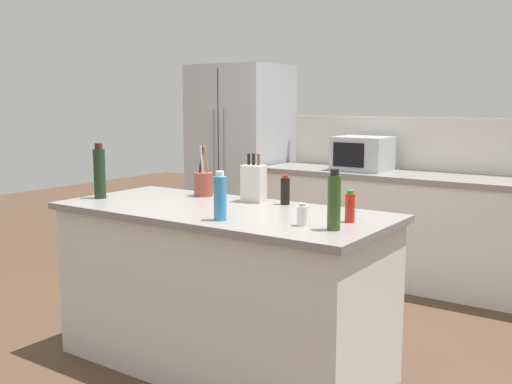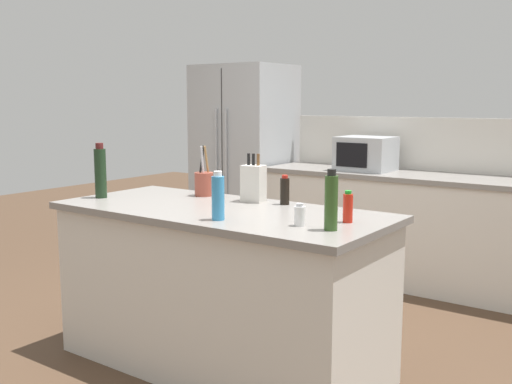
# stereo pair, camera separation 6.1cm
# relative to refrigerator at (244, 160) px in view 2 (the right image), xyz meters

# --- Properties ---
(ground_plane) EXTENTS (14.00, 14.00, 0.00)m
(ground_plane) POSITION_rel_refrigerator_xyz_m (1.50, -2.25, -0.95)
(ground_plane) COLOR #473323
(back_counter_run) EXTENTS (2.65, 0.66, 0.94)m
(back_counter_run) POSITION_rel_refrigerator_xyz_m (1.80, -0.05, -0.47)
(back_counter_run) COLOR beige
(back_counter_run) RESTS_ON ground_plane
(wall_backsplash) EXTENTS (2.61, 0.03, 0.46)m
(wall_backsplash) POSITION_rel_refrigerator_xyz_m (1.80, 0.27, 0.22)
(wall_backsplash) COLOR beige
(wall_backsplash) RESTS_ON back_counter_run
(kitchen_island) EXTENTS (1.94, 0.86, 0.94)m
(kitchen_island) POSITION_rel_refrigerator_xyz_m (1.50, -2.25, -0.47)
(kitchen_island) COLOR beige
(kitchen_island) RESTS_ON ground_plane
(refrigerator) EXTENTS (0.88, 0.75, 1.89)m
(refrigerator) POSITION_rel_refrigerator_xyz_m (0.00, 0.00, 0.00)
(refrigerator) COLOR #ADB2B7
(refrigerator) RESTS_ON ground_plane
(microwave) EXTENTS (0.46, 0.39, 0.29)m
(microwave) POSITION_rel_refrigerator_xyz_m (1.36, -0.05, 0.14)
(microwave) COLOR #ADB2B7
(microwave) RESTS_ON back_counter_run
(knife_block) EXTENTS (0.14, 0.12, 0.29)m
(knife_block) POSITION_rel_refrigerator_xyz_m (1.52, -1.95, 0.11)
(knife_block) COLOR beige
(knife_block) RESTS_ON kitchen_island
(utensil_crock) EXTENTS (0.12, 0.12, 0.32)m
(utensil_crock) POSITION_rel_refrigerator_xyz_m (1.13, -1.95, 0.08)
(utensil_crock) COLOR brown
(utensil_crock) RESTS_ON kitchen_island
(olive_oil_bottle) EXTENTS (0.06, 0.06, 0.29)m
(olive_oil_bottle) POSITION_rel_refrigerator_xyz_m (2.29, -2.40, 0.13)
(olive_oil_bottle) COLOR #2D4C1E
(olive_oil_bottle) RESTS_ON kitchen_island
(soy_sauce_bottle) EXTENTS (0.05, 0.05, 0.17)m
(soy_sauce_bottle) POSITION_rel_refrigerator_xyz_m (1.73, -1.93, 0.08)
(soy_sauce_bottle) COLOR black
(soy_sauce_bottle) RESTS_ON kitchen_island
(salt_shaker) EXTENTS (0.05, 0.05, 0.11)m
(salt_shaker) POSITION_rel_refrigerator_xyz_m (2.12, -2.40, 0.05)
(salt_shaker) COLOR silver
(salt_shaker) RESTS_ON kitchen_island
(dish_soap_bottle) EXTENTS (0.07, 0.07, 0.25)m
(dish_soap_bottle) POSITION_rel_refrigerator_xyz_m (1.71, -2.51, 0.11)
(dish_soap_bottle) COLOR #3384BC
(dish_soap_bottle) RESTS_ON kitchen_island
(hot_sauce_bottle) EXTENTS (0.05, 0.05, 0.16)m
(hot_sauce_bottle) POSITION_rel_refrigerator_xyz_m (2.27, -2.19, 0.07)
(hot_sauce_bottle) COLOR red
(hot_sauce_bottle) RESTS_ON kitchen_island
(wine_bottle) EXTENTS (0.07, 0.07, 0.34)m
(wine_bottle) POSITION_rel_refrigerator_xyz_m (0.66, -2.39, 0.16)
(wine_bottle) COLOR black
(wine_bottle) RESTS_ON kitchen_island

